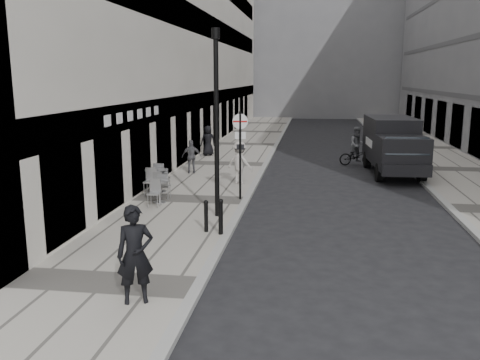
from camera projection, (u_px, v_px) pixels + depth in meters
The scene contains 17 objects.
sidewalk at pixel (226, 165), 25.74m from camera, with size 4.00×60.00×0.12m, color gray.
far_sidewalk at pixel (453, 170), 24.21m from camera, with size 4.00×60.00×0.12m, color gray.
building_left at pixel (178, 0), 30.81m from camera, with size 4.00×45.00×18.00m, color silver.
building_far at pixel (309, 20), 59.91m from camera, with size 24.00×16.00×22.00m, color slate.
walking_man at pixel (135, 255), 9.75m from camera, with size 0.71×0.46×1.94m, color black.
sign_post at pixel (240, 143), 17.86m from camera, with size 0.54×0.12×3.14m.
lamppost at pixel (216, 115), 15.42m from camera, with size 0.26×0.26×5.73m.
bollard_near at pixel (206, 217), 14.33m from camera, with size 0.11×0.11×0.86m, color black.
bollard_far at pixel (221, 218), 14.10m from camera, with size 0.13×0.13×0.95m, color black.
panel_van at pixel (393, 143), 23.30m from camera, with size 2.29×5.56×2.57m.
cyclist at pixel (357, 150), 25.78m from camera, with size 1.91×1.07×1.96m.
pedestrian_a at pixel (192, 157), 22.98m from camera, with size 0.89×0.37×1.52m, color #525156.
pedestrian_b at pixel (240, 163), 20.69m from camera, with size 1.12×0.65×1.74m, color #B4ADA7.
pedestrian_c at pixel (208, 141), 28.12m from camera, with size 0.81×0.53×1.66m, color black.
cafe_table_near at pixel (155, 178), 19.41m from camera, with size 0.77×1.74×0.99m.
cafe_table_mid at pixel (159, 190), 17.64m from camera, with size 0.72×1.62×0.92m.
cafe_table_far at pixel (161, 181), 19.30m from camera, with size 0.65×1.47×0.84m.
Camera 1 is at (2.31, -7.02, 4.45)m, focal length 38.00 mm.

